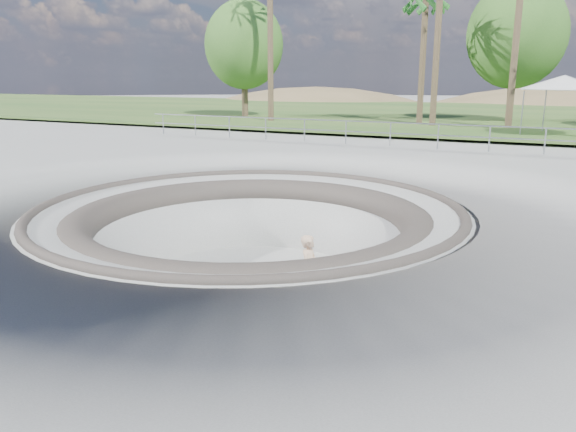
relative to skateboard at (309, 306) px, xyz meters
name	(u,v)px	position (x,y,z in m)	size (l,w,h in m)	color
ground	(249,208)	(-1.98, 0.88, 1.83)	(180.00, 180.00, 0.00)	#B1B0AB
skate_bowl	(250,279)	(-1.98, 0.88, 0.00)	(14.00, 14.00, 4.10)	#B1B0AB
grass_strip	(470,114)	(-1.98, 34.88, 2.05)	(180.00, 36.00, 0.12)	#2B4F1F
distant_hills	(532,168)	(1.79, 58.05, -5.19)	(103.20, 45.00, 28.60)	brown
safety_railing	(390,134)	(-1.98, 12.88, 2.52)	(25.00, 0.06, 1.03)	gray
skateboard	(309,306)	(0.00, 0.00, 0.00)	(0.84, 0.33, 0.08)	brown
skater	(309,271)	(0.00, 0.00, 0.82)	(0.58, 0.38, 1.60)	#D6AD8A
canopy_white	(565,82)	(4.39, 20.18, 4.61)	(5.32, 5.32, 2.85)	gray
palm_b	(426,1)	(-3.41, 24.19, 9.14)	(2.60, 2.60, 8.37)	brown
bushy_tree_left	(244,45)	(-16.10, 24.83, 7.02)	(5.61, 5.10, 8.09)	brown
bushy_tree_mid	(516,35)	(1.36, 28.18, 7.36)	(5.98, 5.44, 8.63)	brown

